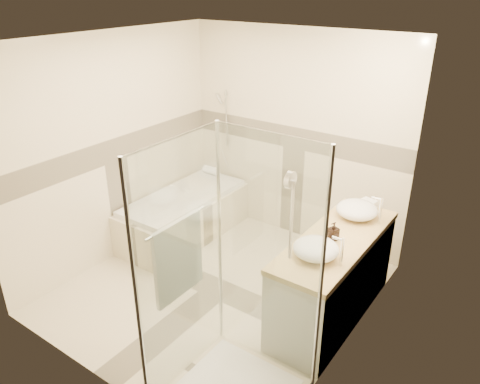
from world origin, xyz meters
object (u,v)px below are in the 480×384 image
Objects in this scene: vessel_sink_far at (316,249)px; amenity_bottle_b at (333,233)px; bathtub at (184,213)px; vanity at (333,278)px; shower_enclosure at (226,336)px; vessel_sink_near at (357,210)px; amenity_bottle_a at (334,231)px.

vessel_sink_far is 0.34m from amenity_bottle_b.
bathtub is at bearing 169.52° from amenity_bottle_b.
vanity is 4.21× the size of vessel_sink_far.
vessel_sink_far is (0.27, 0.89, 0.42)m from shower_enclosure.
bathtub is 1.05× the size of vanity.
bathtub is 4.26× the size of vessel_sink_near.
vessel_sink_near is at bearing 92.37° from vanity.
amenity_bottle_a reaches higher than vessel_sink_far.
vessel_sink_near is 1.04× the size of vessel_sink_far.
amenity_bottle_b is (0.00, 0.34, -0.01)m from vessel_sink_far.
shower_enclosure is at bearing -98.84° from vessel_sink_near.
amenity_bottle_a is (2.13, -0.39, 0.63)m from bathtub.
amenity_bottle_a is 0.02m from amenity_bottle_b.
vessel_sink_near is 0.87m from vessel_sink_far.
shower_enclosure is 1.33m from amenity_bottle_a.
amenity_bottle_b is (0.27, 1.23, 0.41)m from shower_enclosure.
vessel_sink_far is 0.34m from amenity_bottle_a.
vessel_sink_far reaches higher than vanity.
shower_enclosure is 15.39× the size of amenity_bottle_b.
amenity_bottle_a is at bearing -115.83° from vanity.
shower_enclosure reaches higher than vessel_sink_far.
vessel_sink_near is 2.37× the size of amenity_bottle_a.
amenity_bottle_b is at bearing -90.00° from amenity_bottle_a.
vessel_sink_far is at bearing 72.90° from shower_enclosure.
vessel_sink_near is at bearing 3.55° from bathtub.
shower_enclosure reaches higher than vessel_sink_near.
amenity_bottle_a is (-0.02, -0.04, 0.51)m from vanity.
amenity_bottle_a is (0.00, -0.52, 0.00)m from vessel_sink_near.
vessel_sink_near is at bearing 90.00° from amenity_bottle_b.
vessel_sink_near is at bearing 90.00° from amenity_bottle_a.
shower_enclosure is 5.12× the size of vessel_sink_near.
amenity_bottle_b is (0.00, -0.53, -0.01)m from vessel_sink_near.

